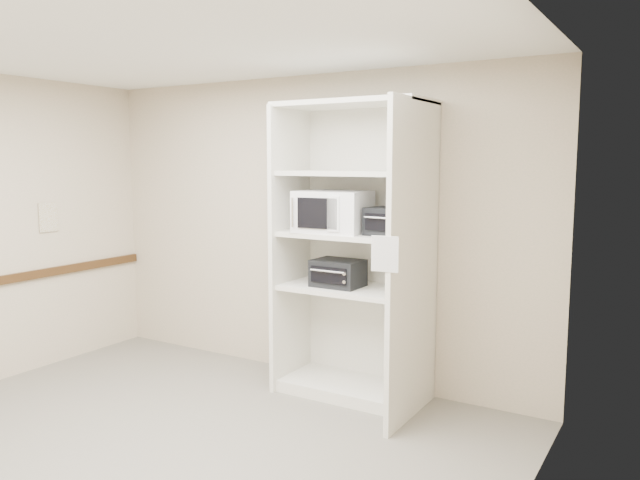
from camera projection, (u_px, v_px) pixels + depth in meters
The scene contains 10 objects.
floor at pixel (148, 458), 4.11m from camera, with size 4.50×4.00×0.01m, color slate.
ceiling at pixel (132, 36), 3.77m from camera, with size 4.50×4.00×0.01m, color white.
wall_back at pixel (308, 227), 5.64m from camera, with size 4.50×0.02×2.70m, color #C7B099.
wall_right at pixel (496, 295), 2.79m from camera, with size 0.02×4.00×2.70m, color #C7B099.
shelving_unit at pixel (358, 262), 5.08m from camera, with size 1.24×0.92×2.42m.
microwave at pixel (333, 212), 5.08m from camera, with size 0.56×0.43×0.34m, color white.
toaster_oven_upper at pixel (393, 222), 4.84m from camera, with size 0.38×0.28×0.22m, color black.
toaster_oven_lower at pixel (338, 273), 5.13m from camera, with size 0.40×0.30×0.22m, color black.
paper_sign at pixel (385, 254), 4.24m from camera, with size 0.19×0.01×0.24m, color white.
wall_poster at pixel (48, 217), 5.88m from camera, with size 0.01×0.20×0.28m, color silver.
Camera 1 is at (2.98, -2.75, 1.94)m, focal length 35.00 mm.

